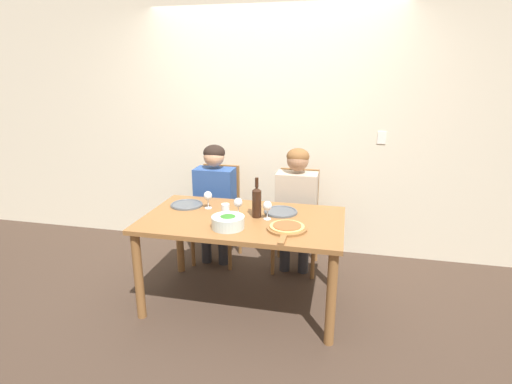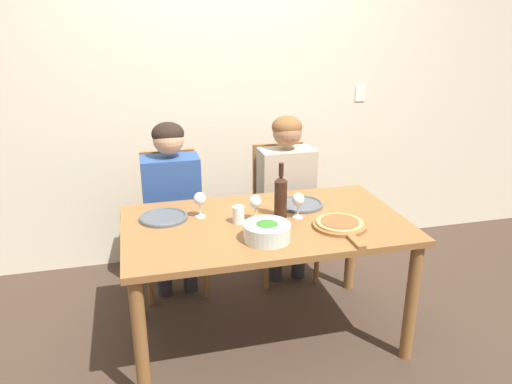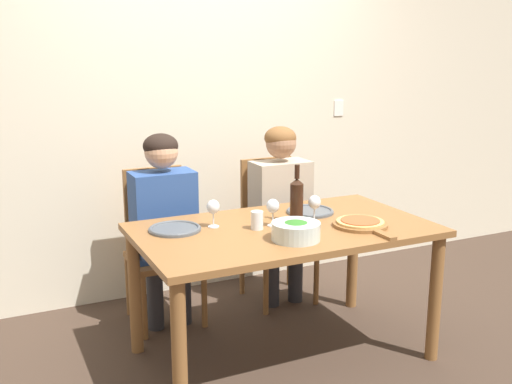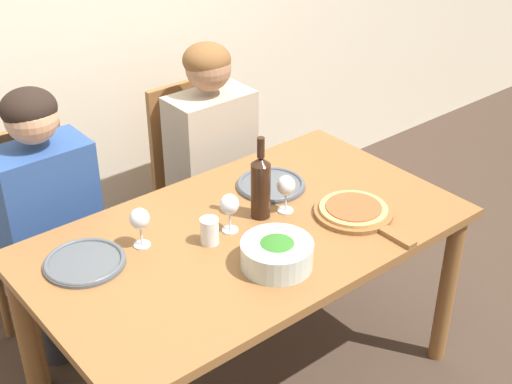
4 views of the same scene
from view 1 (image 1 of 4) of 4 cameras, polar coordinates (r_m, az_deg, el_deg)
ground_plane at (r=3.52m, az=-1.78°, el=-15.32°), size 40.00×40.00×0.00m
back_wall at (r=4.19m, az=2.26°, el=9.68°), size 10.00×0.06×2.70m
dining_table at (r=3.21m, az=-1.88°, el=-5.36°), size 1.58×0.91×0.76m
chair_left at (r=4.10m, az=-5.33°, el=-2.73°), size 0.42×0.42×0.96m
chair_right at (r=3.94m, az=5.90°, el=-3.60°), size 0.42×0.42×0.96m
person_woman at (r=3.93m, az=-5.94°, el=-0.27°), size 0.47×0.51×1.20m
person_man at (r=3.76m, az=5.78°, el=-1.08°), size 0.47×0.51×1.20m
wine_bottle at (r=3.16m, az=0.10°, el=-1.34°), size 0.07×0.07×0.32m
broccoli_bowl at (r=2.97m, az=-4.02°, el=-4.28°), size 0.25×0.25×0.10m
dinner_plate_left at (r=3.51m, az=-9.87°, el=-1.77°), size 0.28×0.28×0.02m
dinner_plate_right at (r=3.30m, az=3.55°, el=-2.80°), size 0.28×0.28×0.02m
pizza_on_board at (r=2.94m, az=4.42°, el=-5.16°), size 0.30×0.44×0.04m
wine_glass_left at (r=3.39m, az=-6.88°, el=-0.66°), size 0.07×0.07×0.15m
wine_glass_right at (r=3.11m, az=1.64°, el=-2.11°), size 0.07×0.07×0.15m
wine_glass_centre at (r=3.19m, az=-2.57°, el=-1.65°), size 0.07×0.07×0.15m
water_tumbler at (r=3.22m, az=-4.38°, el=-2.54°), size 0.07×0.07×0.10m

